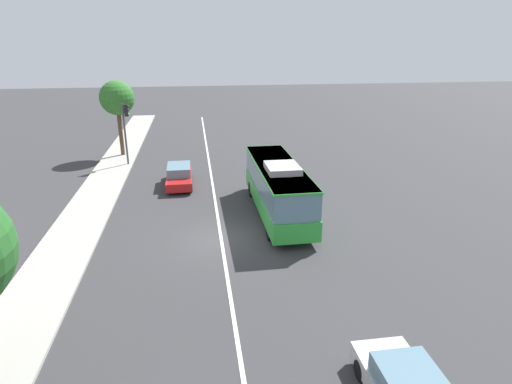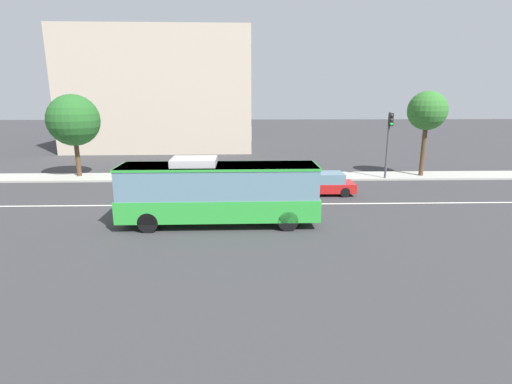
% 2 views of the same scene
% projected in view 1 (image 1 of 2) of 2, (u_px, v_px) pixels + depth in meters
% --- Properties ---
extents(ground_plane, '(160.00, 160.00, 0.00)m').
position_uv_depth(ground_plane, '(221.00, 239.00, 22.67)').
color(ground_plane, '#333335').
extents(sidewalk_kerb, '(80.00, 2.94, 0.14)m').
position_uv_depth(sidewalk_kerb, '(66.00, 248.00, 21.55)').
color(sidewalk_kerb, '#9E9B93').
rests_on(sidewalk_kerb, ground_plane).
extents(lane_centre_line, '(76.00, 0.16, 0.01)m').
position_uv_depth(lane_centre_line, '(221.00, 239.00, 22.67)').
color(lane_centre_line, silver).
rests_on(lane_centre_line, ground_plane).
extents(transit_bus, '(10.02, 2.58, 3.46)m').
position_uv_depth(transit_bus, '(278.00, 186.00, 25.31)').
color(transit_bus, green).
rests_on(transit_bus, ground_plane).
extents(sedan_red, '(4.51, 1.84, 1.46)m').
position_uv_depth(sedan_red, '(179.00, 176.00, 30.82)').
color(sedan_red, '#B21919').
rests_on(sedan_red, ground_plane).
extents(traffic_light_near_corner, '(0.33, 0.62, 5.20)m').
position_uv_depth(traffic_light_near_corner, '(126.00, 124.00, 34.73)').
color(traffic_light_near_corner, '#47474C').
rests_on(traffic_light_near_corner, ground_plane).
extents(street_tree_kerbside_left, '(3.01, 3.01, 6.78)m').
position_uv_depth(street_tree_kerbside_left, '(117.00, 99.00, 37.03)').
color(street_tree_kerbside_left, '#4C3823').
rests_on(street_tree_kerbside_left, ground_plane).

